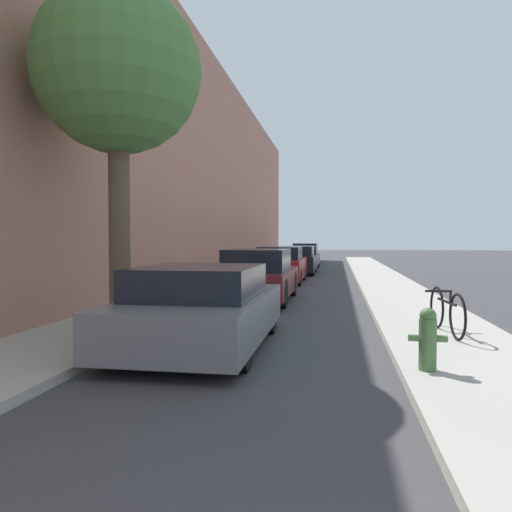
{
  "coord_description": "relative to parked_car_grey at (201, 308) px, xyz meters",
  "views": [
    {
      "loc": [
        1.17,
        0.22,
        1.63
      ],
      "look_at": [
        -0.65,
        10.97,
        1.25
      ],
      "focal_mm": 33.77,
      "sensor_mm": 36.0,
      "label": 1
    }
  ],
  "objects": [
    {
      "name": "ground_plane",
      "position": [
        0.84,
        8.82,
        -0.59
      ],
      "size": [
        120.0,
        120.0,
        0.0
      ],
      "primitive_type": "plane",
      "color": "#3D3D3F"
    },
    {
      "name": "sidewalk_left",
      "position": [
        -2.06,
        8.82,
        -0.53
      ],
      "size": [
        2.0,
        52.0,
        0.12
      ],
      "color": "#ADA89E",
      "rests_on": "ground"
    },
    {
      "name": "sidewalk_right",
      "position": [
        3.74,
        8.82,
        -0.53
      ],
      "size": [
        2.0,
        52.0,
        0.12
      ],
      "color": "#ADA89E",
      "rests_on": "ground"
    },
    {
      "name": "building_facade_left",
      "position": [
        -3.41,
        8.82,
        4.04
      ],
      "size": [
        0.7,
        52.0,
        9.27
      ],
      "color": "tan",
      "rests_on": "ground"
    },
    {
      "name": "parked_car_grey",
      "position": [
        0.0,
        0.0,
        0.0
      ],
      "size": [
        1.92,
        3.94,
        1.23
      ],
      "color": "black",
      "rests_on": "ground"
    },
    {
      "name": "parked_car_maroon",
      "position": [
        -0.04,
        5.54,
        0.06
      ],
      "size": [
        1.75,
        4.16,
        1.37
      ],
      "color": "black",
      "rests_on": "ground"
    },
    {
      "name": "parked_car_red",
      "position": [
        -0.08,
        11.0,
        0.05
      ],
      "size": [
        1.71,
        3.92,
        1.35
      ],
      "color": "black",
      "rests_on": "ground"
    },
    {
      "name": "parked_car_black",
      "position": [
        0.06,
        15.8,
        0.04
      ],
      "size": [
        1.89,
        4.22,
        1.32
      ],
      "color": "black",
      "rests_on": "ground"
    },
    {
      "name": "parked_car_navy",
      "position": [
        0.05,
        20.72,
        0.02
      ],
      "size": [
        1.86,
        4.13,
        1.26
      ],
      "color": "black",
      "rests_on": "ground"
    },
    {
      "name": "parked_car_silver",
      "position": [
        -0.13,
        26.3,
        0.06
      ],
      "size": [
        1.8,
        4.44,
        1.35
      ],
      "color": "black",
      "rests_on": "ground"
    },
    {
      "name": "street_tree_near",
      "position": [
        -1.57,
        0.58,
        3.79
      ],
      "size": [
        2.75,
        2.75,
        5.69
      ],
      "color": "brown",
      "rests_on": "sidewalk_left"
    },
    {
      "name": "fire_hydrant",
      "position": [
        3.04,
        -1.21,
        -0.1
      ],
      "size": [
        0.43,
        0.2,
        0.72
      ],
      "color": "#47703D",
      "rests_on": "sidewalk_right"
    },
    {
      "name": "bicycle",
      "position": [
        3.74,
        1.09,
        -0.11
      ],
      "size": [
        0.44,
        1.73,
        0.71
      ],
      "rotation": [
        0.0,
        0.0,
        0.09
      ],
      "color": "black",
      "rests_on": "sidewalk_right"
    }
  ]
}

